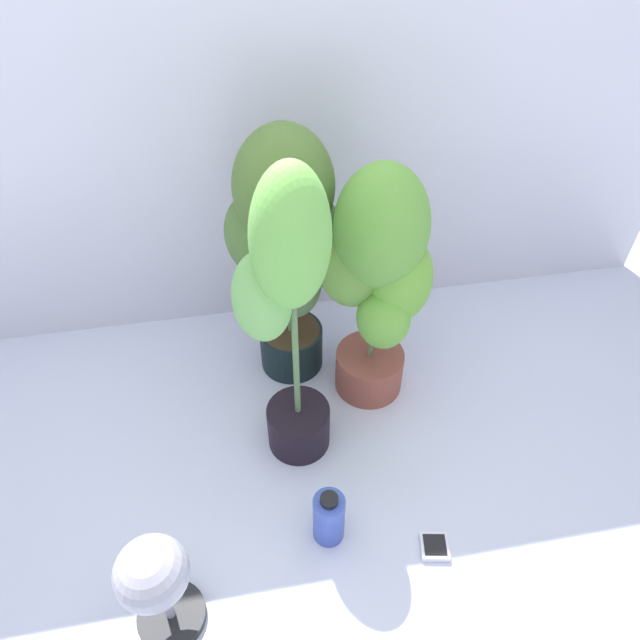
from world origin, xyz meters
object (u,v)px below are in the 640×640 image
object	(u,v)px
potted_plant_back_right	(378,274)
hygrometer_box	(434,547)
potted_plant_center	(286,306)
nutrient_bottle	(329,517)
potted_plant_back_center	(287,238)
floor_fan	(155,580)

from	to	relation	value
potted_plant_back_right	hygrometer_box	size ratio (longest dim) A/B	9.51
potted_plant_center	hygrometer_box	size ratio (longest dim) A/B	11.01
hygrometer_box	nutrient_bottle	world-z (taller)	nutrient_bottle
potted_plant_back_right	potted_plant_back_center	world-z (taller)	potted_plant_back_center
floor_fan	nutrient_bottle	distance (m)	0.50
potted_plant_back_center	nutrient_bottle	bearing A→B (deg)	-89.44
potted_plant_center	hygrometer_box	bearing A→B (deg)	-52.06
floor_fan	nutrient_bottle	bearing A→B (deg)	164.44
hygrometer_box	nutrient_bottle	bearing A→B (deg)	81.74
potted_plant_center	hygrometer_box	distance (m)	0.82
potted_plant_center	potted_plant_back_center	world-z (taller)	potted_plant_center
potted_plant_center	nutrient_bottle	size ratio (longest dim) A/B	5.10
potted_plant_center	floor_fan	distance (m)	0.74
potted_plant_back_right	hygrometer_box	world-z (taller)	potted_plant_back_right
potted_plant_back_right	potted_plant_back_center	bearing A→B (deg)	148.21
potted_plant_center	floor_fan	bearing A→B (deg)	-128.20
potted_plant_back_right	floor_fan	world-z (taller)	potted_plant_back_right
floor_fan	potted_plant_back_center	bearing A→B (deg)	-152.54
potted_plant_back_right	floor_fan	size ratio (longest dim) A/B	2.42
potted_plant_back_center	nutrient_bottle	size ratio (longest dim) A/B	4.69
potted_plant_back_center	potted_plant_center	bearing A→B (deg)	-97.90
potted_plant_back_center	floor_fan	xyz separation A→B (m)	(-0.45, -0.85, -0.33)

